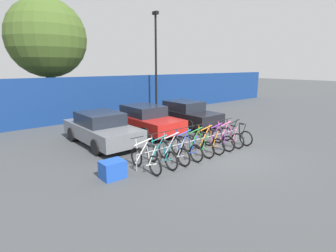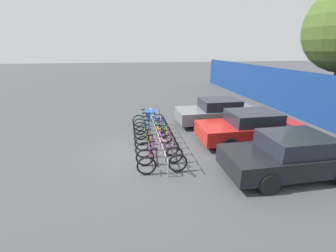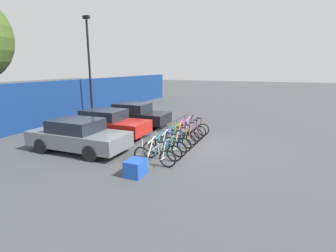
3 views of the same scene
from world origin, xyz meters
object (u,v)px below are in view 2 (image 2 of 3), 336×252
(car_black, at_px, (291,155))
(bicycle_white, at_px, (149,119))
(bicycle_orange, at_px, (156,141))
(bicycle_purple, at_px, (158,148))
(car_red, at_px, (250,127))
(bike_rack, at_px, (157,133))
(bicycle_silver, at_px, (151,127))
(bicycle_teal, at_px, (150,123))
(bicycle_green, at_px, (154,136))
(bicycle_pink, at_px, (160,155))
(bicycle_black, at_px, (162,163))
(cargo_crate, at_px, (150,115))
(bicycle_blue, at_px, (152,131))
(car_grey, at_px, (217,112))

(car_black, bearing_deg, bicycle_white, -144.16)
(bicycle_orange, bearing_deg, car_black, 58.33)
(bicycle_purple, bearing_deg, car_red, 101.59)
(car_red, bearing_deg, bike_rack, -96.62)
(bicycle_silver, bearing_deg, bicycle_teal, 179.18)
(bike_rack, height_order, bicycle_purple, bicycle_purple)
(bicycle_green, height_order, bicycle_pink, same)
(bike_rack, distance_m, bicycle_black, 2.45)
(bicycle_silver, height_order, bicycle_pink, same)
(bicycle_purple, relative_size, car_red, 0.38)
(bicycle_green, bearing_deg, bicycle_pink, -0.05)
(bicycle_pink, bearing_deg, bike_rack, 177.38)
(bicycle_white, height_order, car_black, car_black)
(bicycle_pink, height_order, cargo_crate, bicycle_pink)
(bicycle_silver, distance_m, bicycle_black, 3.67)
(bicycle_teal, height_order, bicycle_blue, same)
(bicycle_blue, distance_m, bicycle_purple, 1.82)
(bicycle_teal, height_order, bicycle_purple, same)
(bicycle_teal, distance_m, bicycle_orange, 2.37)
(bicycle_blue, bearing_deg, bicycle_purple, 0.37)
(bike_rack, distance_m, bicycle_white, 2.45)
(bicycle_teal, bearing_deg, bicycle_white, -178.64)
(car_black, bearing_deg, bicycle_orange, -122.73)
(bicycle_purple, distance_m, bicycle_pink, 0.62)
(bicycle_white, distance_m, car_grey, 3.76)
(bicycle_silver, height_order, bicycle_blue, same)
(bicycle_white, relative_size, car_grey, 0.40)
(cargo_crate, bearing_deg, bicycle_white, -9.17)
(bicycle_pink, relative_size, car_red, 0.38)
(bike_rack, height_order, cargo_crate, bike_rack)
(bicycle_blue, height_order, bicycle_black, same)
(bicycle_silver, bearing_deg, cargo_crate, 174.81)
(bicycle_white, bearing_deg, car_black, 35.10)
(bicycle_teal, xyz_separation_m, bicycle_silver, (0.55, 0.00, 0.00))
(bicycle_purple, xyz_separation_m, bicycle_black, (1.22, 0.00, 0.00))
(bicycle_white, relative_size, bicycle_silver, 1.00)
(bicycle_purple, xyz_separation_m, car_grey, (-3.36, 3.73, 0.31))
(bicycle_white, distance_m, car_black, 6.99)
(bike_rack, bearing_deg, bicycle_green, -87.91)
(bicycle_green, relative_size, cargo_crate, 2.44)
(bicycle_white, xyz_separation_m, car_black, (5.66, 4.09, 0.31))
(bicycle_black, distance_m, cargo_crate, 5.98)
(bicycle_teal, xyz_separation_m, car_black, (5.00, 4.09, 0.31))
(bicycle_orange, relative_size, bicycle_black, 1.00)
(car_grey, bearing_deg, bike_rack, -59.09)
(bicycle_blue, distance_m, car_red, 4.34)
(bicycle_teal, xyz_separation_m, bicycle_green, (1.79, 0.00, 0.00))
(bicycle_white, xyz_separation_m, bicycle_teal, (0.66, 0.00, 0.00))
(bicycle_white, relative_size, car_black, 0.40)
(bicycle_green, xyz_separation_m, car_black, (3.22, 4.09, 0.31))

